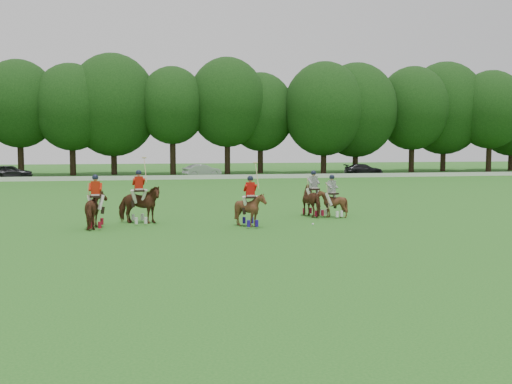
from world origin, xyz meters
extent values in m
plane|color=#24641C|center=(0.00, 0.00, 0.00)|extent=(180.00, 180.00, 0.00)
cylinder|color=black|center=(-17.43, 48.92, 2.49)|extent=(0.70, 0.70, 4.98)
ellipsoid|color=black|center=(-17.43, 48.92, 8.28)|extent=(8.80, 8.80, 10.12)
cylinder|color=black|center=(-11.63, 48.49, 2.32)|extent=(0.70, 0.70, 4.64)
ellipsoid|color=black|center=(-11.63, 48.49, 7.95)|extent=(8.80, 8.80, 10.13)
cylinder|color=black|center=(-6.99, 49.52, 2.16)|extent=(0.70, 0.70, 4.31)
ellipsoid|color=black|center=(-6.99, 49.52, 8.31)|extent=(10.67, 10.67, 12.27)
cylinder|color=black|center=(-0.04, 48.00, 2.62)|extent=(0.70, 0.70, 5.24)
ellipsoid|color=black|center=(-0.04, 48.00, 8.26)|extent=(8.06, 8.06, 9.26)
cylinder|color=black|center=(6.63, 48.24, 2.59)|extent=(0.70, 0.70, 5.19)
ellipsoid|color=black|center=(6.63, 48.24, 8.75)|extent=(9.50, 9.50, 10.92)
cylinder|color=black|center=(11.06, 49.62, 2.24)|extent=(0.70, 0.70, 4.48)
ellipsoid|color=black|center=(11.06, 49.62, 7.71)|extent=(8.60, 8.60, 9.89)
cylinder|color=black|center=(18.54, 46.82, 2.11)|extent=(0.70, 0.70, 4.21)
ellipsoid|color=black|center=(18.54, 46.82, 8.00)|extent=(10.11, 10.11, 11.63)
cylinder|color=black|center=(23.25, 48.17, 2.03)|extent=(0.70, 0.70, 4.07)
ellipsoid|color=black|center=(23.25, 48.17, 7.99)|extent=(10.46, 10.46, 12.03)
cylinder|color=black|center=(31.16, 48.38, 2.40)|extent=(0.70, 0.70, 4.79)
ellipsoid|color=black|center=(31.16, 48.38, 8.35)|extent=(9.47, 9.47, 10.89)
cylinder|color=black|center=(36.59, 49.92, 2.22)|extent=(0.70, 0.70, 4.44)
ellipsoid|color=black|center=(36.59, 49.92, 8.51)|extent=(10.84, 10.84, 12.47)
cylinder|color=black|center=(41.42, 46.74, 2.43)|extent=(0.70, 0.70, 4.86)
ellipsoid|color=black|center=(41.42, 46.74, 8.21)|extent=(8.94, 8.94, 10.28)
cylinder|color=black|center=(46.86, 49.73, 1.95)|extent=(0.70, 0.70, 3.90)
ellipsoid|color=black|center=(46.86, 49.73, 7.38)|extent=(9.29, 9.29, 10.68)
cube|color=white|center=(0.00, 38.00, 0.22)|extent=(120.00, 0.10, 0.44)
imported|color=black|center=(-17.26, 42.50, 0.74)|extent=(4.59, 2.44, 1.49)
imported|color=#A6A7AB|center=(2.86, 42.50, 0.70)|extent=(4.50, 2.82, 1.40)
imported|color=black|center=(22.08, 42.50, 0.66)|extent=(4.74, 2.39, 1.32)
imported|color=#441F12|center=(-5.79, 3.74, 0.79)|extent=(0.88, 1.88, 1.58)
cube|color=black|center=(-5.79, 3.74, 1.37)|extent=(0.45, 0.57, 0.08)
cylinder|color=tan|center=(-6.09, 3.74, 1.29)|extent=(0.03, 0.21, 1.29)
imported|color=#441F12|center=(-4.00, 4.84, 0.86)|extent=(1.87, 1.66, 1.72)
cube|color=black|center=(-4.00, 4.84, 1.50)|extent=(0.50, 0.61, 0.08)
cylinder|color=tan|center=(-3.70, 4.88, 2.42)|extent=(0.12, 0.77, 1.08)
imported|color=#441F12|center=(0.72, 2.89, 0.75)|extent=(1.21, 1.36, 1.49)
cube|color=black|center=(0.72, 2.89, 1.29)|extent=(0.44, 0.56, 0.08)
cylinder|color=tan|center=(1.02, 2.88, 2.21)|extent=(0.03, 0.77, 1.08)
imported|color=#441F12|center=(4.47, 5.82, 0.78)|extent=(1.26, 2.01, 1.57)
cube|color=black|center=(4.47, 5.82, 1.36)|extent=(0.56, 0.65, 0.08)
cylinder|color=tan|center=(4.18, 5.75, 1.28)|extent=(0.08, 0.21, 1.29)
imported|color=#441F12|center=(5.22, 5.22, 0.68)|extent=(1.57, 1.62, 1.36)
cube|color=black|center=(5.22, 5.22, 1.17)|extent=(0.66, 0.71, 0.08)
cylinder|color=tan|center=(4.96, 5.06, 1.09)|extent=(0.13, 0.20, 1.29)
sphere|color=white|center=(3.54, 2.86, 0.04)|extent=(0.09, 0.09, 0.09)
camera|label=1|loc=(-3.93, -21.16, 3.53)|focal=40.00mm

